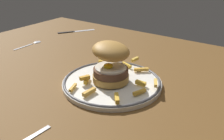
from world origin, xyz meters
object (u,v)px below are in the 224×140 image
(dinner_plate, at_px, (112,82))
(spoon, at_px, (34,43))
(knife, at_px, (73,31))
(burger, at_px, (111,62))

(dinner_plate, xyz_separation_m, spoon, (-0.48, 0.11, -0.00))
(knife, bearing_deg, burger, -36.03)
(burger, xyz_separation_m, spoon, (-0.47, 0.11, -0.07))
(dinner_plate, relative_size, burger, 2.35)
(dinner_plate, distance_m, knife, 0.57)
(burger, distance_m, knife, 0.57)
(dinner_plate, xyz_separation_m, knife, (-0.46, 0.33, -0.01))
(knife, distance_m, spoon, 0.22)
(dinner_plate, distance_m, burger, 0.06)
(dinner_plate, height_order, spoon, dinner_plate)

